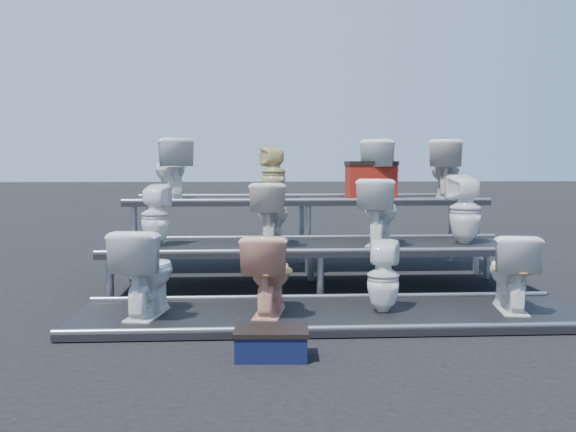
{
  "coord_description": "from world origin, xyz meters",
  "views": [
    {
      "loc": [
        -0.66,
        -6.49,
        1.29
      ],
      "look_at": [
        -0.28,
        0.1,
        0.75
      ],
      "focal_mm": 40.0,
      "sensor_mm": 36.0,
      "label": 1
    }
  ],
  "objects": [
    {
      "name": "red_crate",
      "position": [
        0.8,
        1.23,
        1.06
      ],
      "size": [
        0.57,
        0.46,
        0.41
      ],
      "primitive_type": "cube",
      "rotation": [
        0.0,
        0.0,
        -0.01
      ],
      "color": "maroon",
      "rests_on": "tier_back"
    },
    {
      "name": "toilet_11",
      "position": [
        1.73,
        1.3,
        1.22
      ],
      "size": [
        0.58,
        0.79,
        0.72
      ],
      "primitive_type": "imported",
      "rotation": [
        0.0,
        0.0,
        2.86
      ],
      "color": "silver",
      "rests_on": "tier_back"
    },
    {
      "name": "tier_back",
      "position": [
        0.0,
        1.3,
        0.43
      ],
      "size": [
        4.2,
        1.2,
        0.86
      ],
      "primitive_type": "cube",
      "color": "black",
      "rests_on": "ground"
    },
    {
      "name": "toilet_3",
      "position": [
        1.51,
        -1.3,
        0.38
      ],
      "size": [
        0.47,
        0.69,
        0.65
      ],
      "primitive_type": "imported",
      "rotation": [
        0.0,
        0.0,
        2.97
      ],
      "color": "white",
      "rests_on": "tier_front"
    },
    {
      "name": "toilet_0",
      "position": [
        -1.51,
        -1.3,
        0.41
      ],
      "size": [
        0.51,
        0.75,
        0.71
      ],
      "primitive_type": "imported",
      "rotation": [
        0.0,
        0.0,
        2.96
      ],
      "color": "white",
      "rests_on": "tier_front"
    },
    {
      "name": "toilet_8",
      "position": [
        -1.61,
        1.3,
        1.22
      ],
      "size": [
        0.62,
        0.8,
        0.72
      ],
      "primitive_type": "imported",
      "rotation": [
        0.0,
        0.0,
        3.48
      ],
      "color": "white",
      "rests_on": "tier_back"
    },
    {
      "name": "toilet_2",
      "position": [
        0.43,
        -1.3,
        0.36
      ],
      "size": [
        0.33,
        0.34,
        0.6
      ],
      "primitive_type": "imported",
      "rotation": [
        0.0,
        0.0,
        2.86
      ],
      "color": "white",
      "rests_on": "tier_front"
    },
    {
      "name": "toilet_10",
      "position": [
        0.95,
        1.3,
        1.22
      ],
      "size": [
        0.65,
        0.8,
        0.72
      ],
      "primitive_type": "imported",
      "rotation": [
        0.0,
        0.0,
        2.72
      ],
      "color": "white",
      "rests_on": "tier_back"
    },
    {
      "name": "toilet_1",
      "position": [
        -0.52,
        -1.3,
        0.39
      ],
      "size": [
        0.48,
        0.7,
        0.66
      ],
      "primitive_type": "imported",
      "rotation": [
        0.0,
        0.0,
        2.97
      ],
      "color": "#EBA787",
      "rests_on": "tier_front"
    },
    {
      "name": "toilet_5",
      "position": [
        -0.45,
        0.0,
        0.78
      ],
      "size": [
        0.46,
        0.68,
        0.64
      ],
      "primitive_type": "imported",
      "rotation": [
        0.0,
        0.0,
        2.97
      ],
      "color": "silver",
      "rests_on": "tier_mid"
    },
    {
      "name": "toilet_7",
      "position": [
        1.56,
        0.0,
        0.82
      ],
      "size": [
        0.38,
        0.38,
        0.72
      ],
      "primitive_type": "imported",
      "rotation": [
        0.0,
        0.0,
        3.32
      ],
      "color": "white",
      "rests_on": "tier_mid"
    },
    {
      "name": "toilet_6",
      "position": [
        0.66,
        0.0,
        0.8
      ],
      "size": [
        0.58,
        0.75,
        0.68
      ],
      "primitive_type": "imported",
      "rotation": [
        0.0,
        0.0,
        2.8
      ],
      "color": "white",
      "rests_on": "tier_mid"
    },
    {
      "name": "tier_front",
      "position": [
        0.0,
        -1.3,
        0.03
      ],
      "size": [
        4.2,
        1.2,
        0.06
      ],
      "primitive_type": "cube",
      "color": "black",
      "rests_on": "ground"
    },
    {
      "name": "step_stool",
      "position": [
        -0.53,
        -2.33,
        0.08
      ],
      "size": [
        0.48,
        0.31,
        0.17
      ],
      "primitive_type": "cube",
      "rotation": [
        0.0,
        0.0,
        -0.05
      ],
      "color": "black",
      "rests_on": "ground"
    },
    {
      "name": "toilet_9",
      "position": [
        -0.38,
        1.3,
        1.18
      ],
      "size": [
        0.35,
        0.36,
        0.64
      ],
      "primitive_type": "imported",
      "rotation": [
        0.0,
        0.0,
        3.39
      ],
      "color": "#CFC07E",
      "rests_on": "tier_back"
    },
    {
      "name": "tier_mid",
      "position": [
        0.0,
        0.0,
        0.23
      ],
      "size": [
        4.2,
        1.2,
        0.46
      ],
      "primitive_type": "cube",
      "color": "black",
      "rests_on": "ground"
    },
    {
      "name": "ground",
      "position": [
        0.0,
        0.0,
        0.0
      ],
      "size": [
        80.0,
        80.0,
        0.0
      ],
      "primitive_type": "plane",
      "color": "black",
      "rests_on": "ground"
    },
    {
      "name": "toilet_4",
      "position": [
        -1.62,
        0.0,
        0.77
      ],
      "size": [
        0.34,
        0.34,
        0.62
      ],
      "primitive_type": "imported",
      "rotation": [
        0.0,
        0.0,
        2.91
      ],
      "color": "white",
      "rests_on": "tier_mid"
    }
  ]
}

